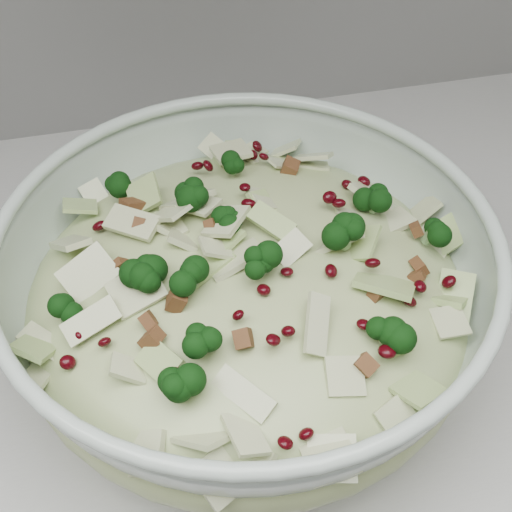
# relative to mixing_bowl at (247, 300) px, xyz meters

# --- Properties ---
(counter) EXTENTS (3.60, 0.60, 0.90)m
(counter) POSITION_rel_mixing_bowl_xyz_m (0.01, 0.10, -0.53)
(counter) COLOR #B8B8B3
(counter) RESTS_ON floor
(mixing_bowl) EXTENTS (0.40, 0.40, 0.15)m
(mixing_bowl) POSITION_rel_mixing_bowl_xyz_m (0.00, 0.00, 0.00)
(mixing_bowl) COLOR #ACBEB1
(mixing_bowl) RESTS_ON counter
(salad) EXTENTS (0.41, 0.41, 0.15)m
(salad) POSITION_rel_mixing_bowl_xyz_m (-0.00, 0.00, 0.02)
(salad) COLOR #AEB67C
(salad) RESTS_ON mixing_bowl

